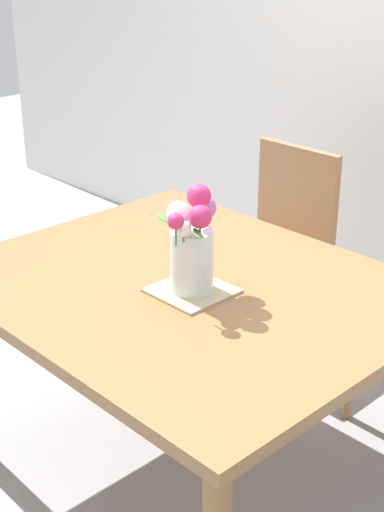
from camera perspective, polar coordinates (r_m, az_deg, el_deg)
The scene contains 5 objects.
ground_plane at distance 2.76m, azimuth -0.30°, elevation -15.79°, with size 12.00×12.00×0.00m, color #939399.
dining_table at distance 2.40m, azimuth -0.33°, elevation -3.80°, with size 1.40×1.15×0.73m.
chair_left at distance 3.31m, azimuth 6.63°, elevation 1.58°, with size 0.42×0.42×0.90m.
placemat at distance 2.30m, azimuth 0.00°, elevation -2.64°, with size 0.23×0.23×0.01m, color tan.
flower_vase at distance 2.24m, azimuth 0.04°, elevation 0.93°, with size 0.23×0.24×0.33m.
Camera 1 is at (1.55, -1.46, 1.76)m, focal length 52.62 mm.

